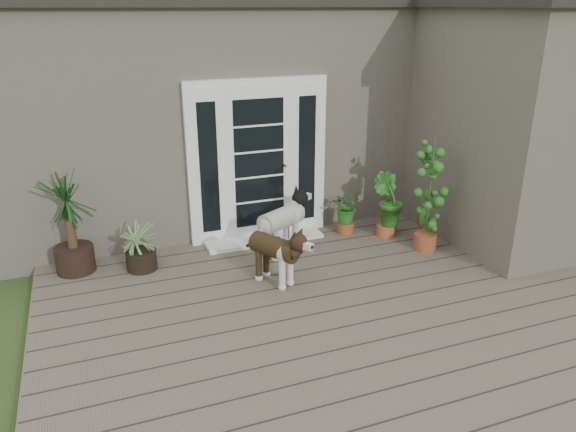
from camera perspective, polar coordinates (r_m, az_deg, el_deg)
name	(u,v)px	position (r m, az deg, el deg)	size (l,w,h in m)	color
deck	(342,313)	(5.95, 5.61, -10.06)	(6.20, 4.60, 0.12)	#6B5B4C
house_main	(231,108)	(9.22, -5.94, 11.14)	(7.40, 4.00, 3.10)	#665E54
roof_main	(227,0)	(9.09, -6.36, 21.44)	(7.60, 4.20, 0.20)	#2D2826
house_wing	(507,133)	(7.85, 21.86, 8.00)	(1.60, 2.40, 3.10)	#665E54
door_unit	(258,161)	(7.32, -3.11, 5.76)	(1.90, 0.14, 2.15)	white
door_step	(264,239)	(7.49, -2.48, -2.39)	(1.60, 0.40, 0.05)	white
brindle_dog	(274,257)	(6.26, -1.42, -4.27)	(0.34, 0.79, 0.65)	#3B2C15
white_dog	(281,228)	(6.97, -0.71, -1.28)	(0.36, 0.85, 0.71)	white
spider_plant	(140,244)	(6.81, -15.15, -2.88)	(0.61, 0.61, 0.65)	#82925A
yucca	(70,223)	(6.90, -21.77, -0.67)	(0.86, 0.86, 1.25)	black
herb_a	(346,215)	(7.70, 6.02, 0.15)	(0.42, 0.42, 0.54)	#1B5E1F
herb_b	(387,213)	(7.66, 10.28, 0.33)	(0.45, 0.45, 0.67)	#1F5217
herb_c	(429,207)	(8.20, 14.46, 0.89)	(0.35, 0.35, 0.54)	#1F4C15
sapling	(430,194)	(7.18, 14.52, 2.25)	(0.45, 0.45, 1.54)	#1D651F
clog_left	(274,251)	(7.05, -1.50, -3.70)	(0.15, 0.33, 0.10)	#153419
clog_right	(278,242)	(7.35, -1.03, -2.72)	(0.13, 0.27, 0.08)	black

